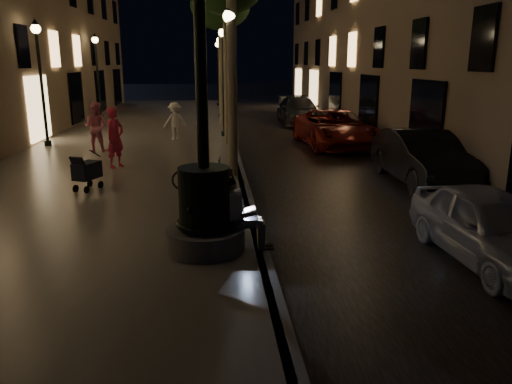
{
  "coord_description": "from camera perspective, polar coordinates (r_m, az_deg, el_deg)",
  "views": [
    {
      "loc": [
        -0.84,
        -6.41,
        3.46
      ],
      "look_at": [
        -0.01,
        3.0,
        0.98
      ],
      "focal_mm": 35.0,
      "sensor_mm": 36.0,
      "label": 1
    }
  ],
  "objects": [
    {
      "name": "car_front",
      "position": [
        9.68,
        25.28,
        -3.56
      ],
      "size": [
        1.72,
        3.93,
        1.32
      ],
      "primitive_type": "imported",
      "rotation": [
        0.0,
        0.0,
        0.04
      ],
      "color": "#B3B4BB",
      "rests_on": "ground"
    },
    {
      "name": "fountain_lamppost",
      "position": [
        8.7,
        -5.93,
        -0.33
      ],
      "size": [
        1.4,
        1.4,
        5.21
      ],
      "color": "#59595B",
      "rests_on": "promenade"
    },
    {
      "name": "lamp_curb_b",
      "position": [
        22.41,
        -3.76,
        14.11
      ],
      "size": [
        0.36,
        0.36,
        4.81
      ],
      "color": "black",
      "rests_on": "promenade"
    },
    {
      "name": "lamp_left_b",
      "position": [
        21.44,
        -23.48,
        12.94
      ],
      "size": [
        0.36,
        0.36,
        4.81
      ],
      "color": "black",
      "rests_on": "promenade"
    },
    {
      "name": "cobble_lane",
      "position": [
        22.02,
        5.1,
        5.64
      ],
      "size": [
        6.0,
        45.0,
        0.02
      ],
      "primitive_type": "cube",
      "color": "black",
      "rests_on": "ground"
    },
    {
      "name": "lamp_curb_c",
      "position": [
        30.41,
        -4.14,
        14.25
      ],
      "size": [
        0.36,
        0.36,
        4.81
      ],
      "color": "black",
      "rests_on": "promenade"
    },
    {
      "name": "car_rear",
      "position": [
        28.82,
        4.91,
        9.27
      ],
      "size": [
        2.16,
        5.2,
        1.5
      ],
      "primitive_type": "imported",
      "rotation": [
        0.0,
        0.0,
        -0.01
      ],
      "color": "#2C2D31",
      "rests_on": "ground"
    },
    {
      "name": "ground",
      "position": [
        21.7,
        -2.76,
        5.52
      ],
      "size": [
        120.0,
        120.0,
        0.0
      ],
      "primitive_type": "plane",
      "color": "black",
      "rests_on": "ground"
    },
    {
      "name": "tree_far",
      "position": [
        32.55,
        -4.16,
        19.91
      ],
      "size": [
        3.0,
        3.0,
        7.5
      ],
      "color": "#6B604C",
      "rests_on": "promenade"
    },
    {
      "name": "tree_third",
      "position": [
        26.55,
        -4.1,
        20.47
      ],
      "size": [
        3.0,
        3.0,
        7.2
      ],
      "color": "#6B604C",
      "rests_on": "promenade"
    },
    {
      "name": "stroller",
      "position": [
        13.61,
        -18.79,
        2.31
      ],
      "size": [
        0.69,
        1.01,
        1.04
      ],
      "rotation": [
        0.0,
        0.0,
        -0.43
      ],
      "color": "black",
      "rests_on": "promenade"
    },
    {
      "name": "car_second",
      "position": [
        15.23,
        18.47,
        3.76
      ],
      "size": [
        1.63,
        4.65,
        1.53
      ],
      "primitive_type": "imported",
      "rotation": [
        0.0,
        0.0,
        -0.0
      ],
      "color": "black",
      "rests_on": "ground"
    },
    {
      "name": "lamp_left_c",
      "position": [
        31.11,
        -17.72,
        13.63
      ],
      "size": [
        0.36,
        0.36,
        4.81
      ],
      "color": "black",
      "rests_on": "promenade"
    },
    {
      "name": "car_third",
      "position": [
        21.07,
        8.97,
        7.19
      ],
      "size": [
        2.83,
        5.64,
        1.53
      ],
      "primitive_type": "imported",
      "rotation": [
        0.0,
        0.0,
        0.05
      ],
      "color": "maroon",
      "rests_on": "ground"
    },
    {
      "name": "pedestrian_white",
      "position": [
        21.81,
        -9.27,
        8.02
      ],
      "size": [
        1.16,
        0.91,
        1.58
      ],
      "primitive_type": "imported",
      "rotation": [
        0.0,
        0.0,
        3.5
      ],
      "color": "silver",
      "rests_on": "promenade"
    },
    {
      "name": "bicycle",
      "position": [
        12.95,
        -6.1,
        2.0
      ],
      "size": [
        1.67,
        0.7,
        0.86
      ],
      "primitive_type": "imported",
      "rotation": [
        0.0,
        0.0,
        1.49
      ],
      "color": "black",
      "rests_on": "promenade"
    },
    {
      "name": "curb_strip",
      "position": [
        21.68,
        -2.76,
        5.78
      ],
      "size": [
        0.25,
        45.0,
        0.2
      ],
      "primitive_type": "cube",
      "color": "#59595B",
      "rests_on": "ground"
    },
    {
      "name": "pedestrian_red",
      "position": [
        16.3,
        -15.8,
        6.0
      ],
      "size": [
        0.76,
        0.83,
        1.89
      ],
      "primitive_type": "imported",
      "rotation": [
        0.0,
        0.0,
        0.99
      ],
      "color": "#CB2848",
      "rests_on": "promenade"
    },
    {
      "name": "lamp_curb_d",
      "position": [
        38.41,
        -4.36,
        14.33
      ],
      "size": [
        0.36,
        0.36,
        4.81
      ],
      "color": "black",
      "rests_on": "promenade"
    },
    {
      "name": "promenade",
      "position": [
        21.9,
        -13.33,
        5.49
      ],
      "size": [
        8.0,
        45.0,
        0.2
      ],
      "primitive_type": "cube",
      "color": "slate",
      "rests_on": "ground"
    },
    {
      "name": "lamp_curb_a",
      "position": [
        14.42,
        -2.97,
        13.81
      ],
      "size": [
        0.36,
        0.36,
        4.81
      ],
      "color": "black",
      "rests_on": "promenade"
    },
    {
      "name": "pedestrian_pink",
      "position": [
        19.52,
        -17.83,
        7.12
      ],
      "size": [
        1.02,
        0.88,
        1.83
      ],
      "primitive_type": "imported",
      "rotation": [
        0.0,
        0.0,
        2.91
      ],
      "color": "#D47089",
      "rests_on": "promenade"
    },
    {
      "name": "seated_man_laptop",
      "position": [
        8.8,
        -1.89,
        -2.22
      ],
      "size": [
        0.94,
        0.32,
        1.31
      ],
      "color": "gray",
      "rests_on": "promenade"
    },
    {
      "name": "car_fifth",
      "position": [
        33.43,
        3.94,
        9.78
      ],
      "size": [
        1.51,
        3.77,
        1.22
      ],
      "primitive_type": "imported",
      "rotation": [
        0.0,
        0.0,
        -0.06
      ],
      "color": "#A2A39D",
      "rests_on": "ground"
    }
  ]
}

